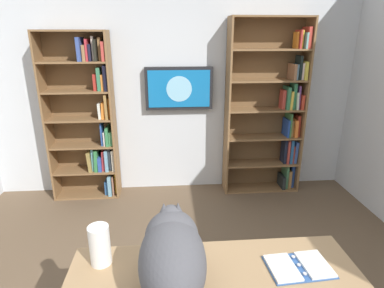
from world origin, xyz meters
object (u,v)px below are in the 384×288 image
at_px(bookshelf_right, 89,119).
at_px(cat, 172,253).
at_px(paper_towel_roll, 100,245).
at_px(bookshelf_left, 273,111).
at_px(open_binder, 299,266).
at_px(wall_mounted_tv, 179,89).

relative_size(bookshelf_right, cat, 2.77).
xyz_separation_m(cat, paper_towel_roll, (0.38, -0.18, -0.07)).
relative_size(bookshelf_left, open_binder, 6.10).
relative_size(wall_mounted_tv, cat, 1.13).
height_order(bookshelf_right, wall_mounted_tv, bookshelf_right).
xyz_separation_m(bookshelf_right, wall_mounted_tv, (-1.06, -0.09, 0.33)).
xyz_separation_m(bookshelf_right, paper_towel_roll, (-0.54, 2.25, -0.11)).
distance_m(wall_mounted_tv, open_binder, 2.57).
relative_size(bookshelf_left, wall_mounted_tv, 2.64).
distance_m(bookshelf_left, cat, 2.76).
xyz_separation_m(wall_mounted_tv, cat, (0.14, 2.52, -0.38)).
relative_size(bookshelf_right, open_binder, 5.68).
height_order(wall_mounted_tv, open_binder, wall_mounted_tv).
xyz_separation_m(bookshelf_right, cat, (-0.92, 2.44, -0.04)).
bearing_deg(paper_towel_roll, wall_mounted_tv, -102.58).
bearing_deg(bookshelf_right, bookshelf_left, -179.89).
xyz_separation_m(bookshelf_left, open_binder, (0.61, 2.38, -0.27)).
height_order(bookshelf_right, cat, bookshelf_right).
bearing_deg(bookshelf_right, paper_towel_roll, 103.53).
distance_m(bookshelf_right, paper_towel_roll, 2.32).
relative_size(bookshelf_right, paper_towel_roll, 8.73).
height_order(wall_mounted_tv, paper_towel_roll, wall_mounted_tv).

